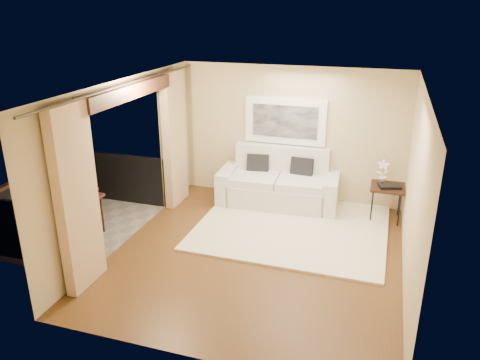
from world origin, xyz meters
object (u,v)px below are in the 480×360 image
at_px(bistro_table, 79,202).
at_px(balcony_chair_near, 60,218).
at_px(orchid, 383,172).
at_px(ice_bucket, 75,189).
at_px(balcony_chair_far, 82,188).
at_px(side_table, 387,189).
at_px(sofa, 279,185).

bearing_deg(bistro_table, balcony_chair_near, -95.04).
height_order(orchid, ice_bucket, orchid).
distance_m(balcony_chair_far, balcony_chair_near, 1.39).
bearing_deg(side_table, balcony_chair_near, -151.04).
relative_size(sofa, bistro_table, 3.27).
xyz_separation_m(sofa, balcony_chair_near, (-2.96, -2.89, 0.15)).
xyz_separation_m(balcony_chair_far, ice_bucket, (0.41, -0.71, 0.31)).
distance_m(side_table, balcony_chair_far, 5.73).
bearing_deg(bistro_table, side_table, 24.82).
xyz_separation_m(orchid, balcony_chair_far, (-5.42, -1.63, -0.36)).
bearing_deg(orchid, bistro_table, -153.34).
relative_size(orchid, ice_bucket, 2.24).
distance_m(sofa, side_table, 2.08).
bearing_deg(balcony_chair_far, balcony_chair_near, 104.07).
height_order(balcony_chair_far, ice_bucket, ice_bucket).
bearing_deg(bistro_table, balcony_chair_far, 123.70).
relative_size(side_table, balcony_chair_far, 0.73).
bearing_deg(balcony_chair_near, sofa, 35.50).
bearing_deg(orchid, sofa, -178.89).
bearing_deg(sofa, bistro_table, -143.50).
bearing_deg(ice_bucket, side_table, 23.25).
bearing_deg(side_table, bistro_table, -155.18).
distance_m(orchid, balcony_chair_near, 5.73).
relative_size(bistro_table, balcony_chair_far, 0.81).
relative_size(bistro_table, balcony_chair_near, 0.77).
bearing_deg(side_table, orchid, 127.79).
distance_m(bistro_table, ice_bucket, 0.25).
bearing_deg(ice_bucket, bistro_table, -38.04).
height_order(side_table, balcony_chair_near, balcony_chair_near).
bearing_deg(balcony_chair_near, bistro_table, 76.20).
bearing_deg(side_table, sofa, 177.12).
bearing_deg(sofa, balcony_chair_near, -138.77).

